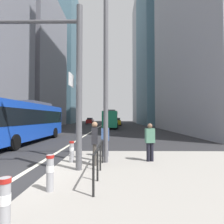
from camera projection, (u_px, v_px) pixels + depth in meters
name	position (u px, v px, depth m)	size (l,w,h in m)	color
ground_plane	(91.00, 132.00, 26.32)	(160.00, 160.00, 0.00)	#28282B
median_island	(191.00, 186.00, 5.26)	(9.00, 10.00, 0.15)	gray
lane_centre_line	(98.00, 128.00, 36.31)	(0.20, 80.00, 0.01)	beige
office_tower_left_mid	(35.00, 62.00, 45.01)	(10.25, 19.52, 31.30)	gray
office_tower_left_far	(63.00, 60.00, 69.73)	(10.31, 18.85, 47.56)	slate
office_tower_right_mid	(162.00, 52.00, 53.13)	(12.28, 20.13, 42.16)	slate
office_tower_right_far	(147.00, 61.00, 77.32)	(10.36, 17.96, 51.58)	#9E9EA3
city_bus_blue_oncoming	(25.00, 120.00, 14.89)	(2.92, 10.96, 3.40)	blue
city_bus_red_receding	(111.00, 118.00, 35.53)	(2.91, 11.28, 3.40)	#198456
city_bus_red_distant	(113.00, 118.00, 55.08)	(2.91, 11.86, 3.40)	red
car_oncoming_mid	(90.00, 121.00, 56.25)	(2.14, 4.23, 1.94)	maroon
car_receding_near	(112.00, 120.00, 65.13)	(2.14, 4.20, 1.94)	silver
car_receding_far	(117.00, 122.00, 45.49)	(2.19, 4.58, 1.94)	gold
traffic_signal_gantry	(28.00, 61.00, 6.73)	(5.66, 0.65, 6.00)	#515156
street_lamp_post	(106.00, 41.00, 7.87)	(5.50, 0.32, 8.00)	#56565B
bollard_left	(5.00, 203.00, 2.96)	(0.20, 0.20, 0.90)	#99999E
bollard_right	(50.00, 171.00, 4.70)	(0.20, 0.20, 0.92)	#99999E
bollard_back	(72.00, 150.00, 7.74)	(0.20, 0.20, 0.88)	#99999E
pedestrian_railing	(99.00, 154.00, 5.99)	(0.06, 3.29, 0.98)	black
pedestrian_waiting	(105.00, 139.00, 8.86)	(0.39, 0.25, 1.57)	#2D334C
pedestrian_walking	(150.00, 140.00, 7.92)	(0.41, 0.29, 1.62)	black
pedestrian_far	(95.00, 141.00, 7.28)	(0.28, 0.40, 1.71)	#423D38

